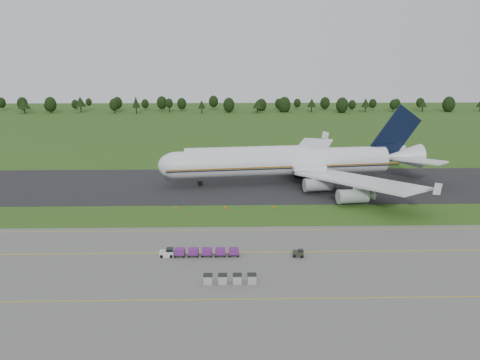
{
  "coord_description": "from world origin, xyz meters",
  "views": [
    {
      "loc": [
        1.91,
        -104.66,
        35.5
      ],
      "look_at": [
        4.29,
        2.0,
        8.12
      ],
      "focal_mm": 35.0,
      "sensor_mm": 36.0,
      "label": 1
    }
  ],
  "objects_px": {
    "aircraft": "(288,161)",
    "utility_cart": "(298,254)",
    "edge_markers": "(225,208)",
    "uld_row": "(230,279)",
    "baggage_train": "(198,252)"
  },
  "relations": [
    {
      "from": "edge_markers",
      "to": "baggage_train",
      "type": "bearing_deg",
      "value": -99.41
    },
    {
      "from": "edge_markers",
      "to": "uld_row",
      "type": "bearing_deg",
      "value": -88.41
    },
    {
      "from": "utility_cart",
      "to": "uld_row",
      "type": "bearing_deg",
      "value": -140.88
    },
    {
      "from": "utility_cart",
      "to": "edge_markers",
      "type": "distance_m",
      "value": 32.47
    },
    {
      "from": "aircraft",
      "to": "utility_cart",
      "type": "bearing_deg",
      "value": -94.98
    },
    {
      "from": "aircraft",
      "to": "baggage_train",
      "type": "bearing_deg",
      "value": -113.31
    },
    {
      "from": "uld_row",
      "to": "edge_markers",
      "type": "bearing_deg",
      "value": 91.59
    },
    {
      "from": "aircraft",
      "to": "uld_row",
      "type": "bearing_deg",
      "value": -105.02
    },
    {
      "from": "baggage_train",
      "to": "edge_markers",
      "type": "height_order",
      "value": "baggage_train"
    },
    {
      "from": "aircraft",
      "to": "uld_row",
      "type": "distance_m",
      "value": 67.77
    },
    {
      "from": "baggage_train",
      "to": "uld_row",
      "type": "xyz_separation_m",
      "value": [
        5.87,
        -10.96,
        -0.07
      ]
    },
    {
      "from": "uld_row",
      "to": "baggage_train",
      "type": "bearing_deg",
      "value": 118.16
    },
    {
      "from": "aircraft",
      "to": "edge_markers",
      "type": "bearing_deg",
      "value": -126.13
    },
    {
      "from": "aircraft",
      "to": "utility_cart",
      "type": "distance_m",
      "value": 55.4
    },
    {
      "from": "utility_cart",
      "to": "edge_markers",
      "type": "height_order",
      "value": "utility_cart"
    }
  ]
}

